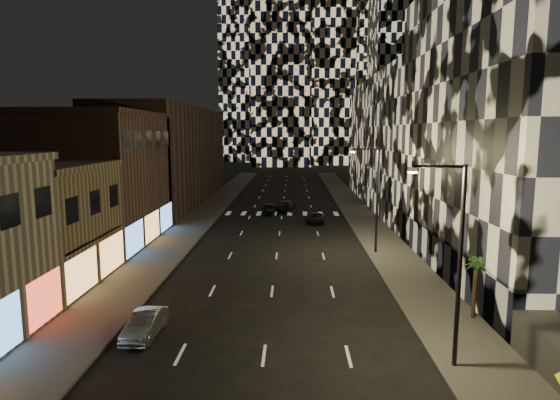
# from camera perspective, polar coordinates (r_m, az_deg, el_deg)

# --- Properties ---
(sidewalk_left) EXTENTS (4.00, 120.00, 0.15)m
(sidewalk_left) POSITION_cam_1_polar(r_m,az_deg,el_deg) (61.79, -9.07, -1.53)
(sidewalk_left) COLOR #47443F
(sidewalk_left) RESTS_ON ground
(sidewalk_right) EXTENTS (4.00, 120.00, 0.15)m
(sidewalk_right) POSITION_cam_1_polar(r_m,az_deg,el_deg) (61.37, 9.63, -1.61)
(sidewalk_right) COLOR #47443F
(sidewalk_right) RESTS_ON ground
(curb_left) EXTENTS (0.20, 120.00, 0.15)m
(curb_left) POSITION_cam_1_polar(r_m,az_deg,el_deg) (61.44, -7.14, -1.54)
(curb_left) COLOR #4C4C47
(curb_left) RESTS_ON ground
(curb_right) EXTENTS (0.20, 120.00, 0.15)m
(curb_right) POSITION_cam_1_polar(r_m,az_deg,el_deg) (61.10, 7.68, -1.61)
(curb_right) COLOR #4C4C47
(curb_right) RESTS_ON ground
(retail_tan) EXTENTS (10.00, 10.00, 8.00)m
(retail_tan) POSITION_cam_1_polar(r_m,az_deg,el_deg) (36.45, -28.72, -3.01)
(retail_tan) COLOR #786648
(retail_tan) RESTS_ON ground
(retail_brown) EXTENTS (10.00, 15.00, 12.00)m
(retail_brown) POSITION_cam_1_polar(r_m,az_deg,el_deg) (47.27, -21.31, 2.26)
(retail_brown) COLOR brown
(retail_brown) RESTS_ON ground
(retail_filler_left) EXTENTS (10.00, 40.00, 14.00)m
(retail_filler_left) POSITION_cam_1_polar(r_m,az_deg,el_deg) (72.29, -13.23, 5.30)
(retail_filler_left) COLOR brown
(retail_filler_left) RESTS_ON ground
(midrise_right) EXTENTS (16.00, 25.00, 22.00)m
(midrise_right) POSITION_cam_1_polar(r_m,az_deg,el_deg) (39.11, 30.37, 7.91)
(midrise_right) COLOR #232326
(midrise_right) RESTS_ON ground
(midrise_base) EXTENTS (0.60, 25.00, 3.00)m
(midrise_base) POSITION_cam_1_polar(r_m,az_deg,el_deg) (37.17, 18.77, -6.17)
(midrise_base) COLOR #383838
(midrise_base) RESTS_ON ground
(midrise_filler_right) EXTENTS (16.00, 40.00, 18.00)m
(midrise_filler_right) POSITION_cam_1_polar(r_m,az_deg,el_deg) (69.43, 17.24, 6.68)
(midrise_filler_right) COLOR #232326
(midrise_filler_right) RESTS_ON ground
(tower_center_low) EXTENTS (18.00, 18.00, 95.00)m
(tower_center_low) POSITION_cam_1_polar(r_m,az_deg,el_deg) (154.39, 0.25, 22.15)
(tower_center_low) COLOR black
(tower_center_low) RESTS_ON ground
(streetlight_near) EXTENTS (2.55, 0.25, 9.00)m
(streetlight_near) POSITION_cam_1_polar(r_m,az_deg,el_deg) (21.68, 20.54, -5.97)
(streetlight_near) COLOR black
(streetlight_near) RESTS_ON sidewalk_right
(streetlight_far) EXTENTS (2.55, 0.25, 9.00)m
(streetlight_far) POSITION_cam_1_polar(r_m,az_deg,el_deg) (40.79, 11.44, 0.88)
(streetlight_far) COLOR black
(streetlight_far) RESTS_ON sidewalk_right
(car_silver_parked) EXTENTS (1.53, 3.92, 1.27)m
(car_silver_parked) POSITION_cam_1_polar(r_m,az_deg,el_deg) (25.97, -16.13, -14.36)
(car_silver_parked) COLOR gray
(car_silver_parked) RESTS_ON ground
(car_dark_midlane) EXTENTS (1.76, 4.09, 1.38)m
(car_dark_midlane) POSITION_cam_1_polar(r_m,az_deg,el_deg) (60.43, -1.33, -1.05)
(car_dark_midlane) COLOR black
(car_dark_midlane) RESTS_ON ground
(car_dark_oncoming) EXTENTS (2.56, 5.15, 1.44)m
(car_dark_oncoming) POSITION_cam_1_polar(r_m,az_deg,el_deg) (62.77, 0.75, -0.67)
(car_dark_oncoming) COLOR black
(car_dark_oncoming) RESTS_ON ground
(car_dark_rightlane) EXTENTS (2.05, 4.23, 1.16)m
(car_dark_rightlane) POSITION_cam_1_polar(r_m,az_deg,el_deg) (54.50, 4.31, -2.22)
(car_dark_rightlane) COLOR black
(car_dark_rightlane) RESTS_ON ground
(palm_tree) EXTENTS (1.75, 1.80, 3.52)m
(palm_tree) POSITION_cam_1_polar(r_m,az_deg,el_deg) (28.29, 22.77, -7.63)
(palm_tree) COLOR #47331E
(palm_tree) RESTS_ON sidewalk_right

